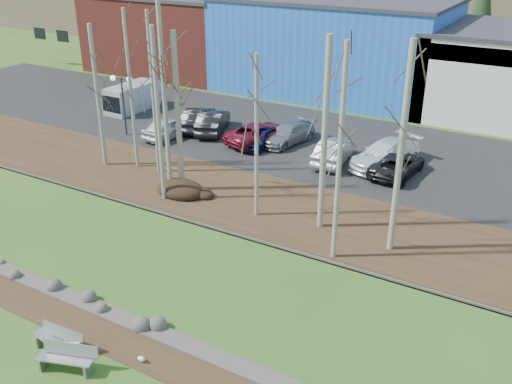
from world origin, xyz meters
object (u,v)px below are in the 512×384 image
Objects in this scene: van_grey at (130,98)px; car_0 at (168,127)px; car_3 at (288,134)px; car_6 at (397,164)px; car_7 at (385,154)px; street_lamp at (122,89)px; bench_intact at (67,358)px; bench_damaged at (60,340)px; seagull at (141,359)px; car_2 at (261,133)px; car_1 at (198,118)px; car_4 at (262,137)px; car_8 at (213,121)px; car_5 at (334,151)px.

car_0 is at bearing -28.07° from van_grey.
car_3 is 0.98× the size of car_6.
van_grey is (-21.90, 1.18, 0.25)m from car_7.
bench_intact is at bearing -67.36° from street_lamp.
seagull is (2.94, 0.94, -0.28)m from bench_damaged.
car_2 is at bearing -136.90° from car_3.
car_7 is 1.14× the size of van_grey.
car_1 is at bearing 29.78° from street_lamp.
car_3 reaches higher than car_4.
car_8 is (-4.63, 0.90, 0.14)m from car_4.
car_4 is 8.49m from car_7.
car_7 reaches higher than car_3.
car_4 is at bearing -119.24° from car_3.
car_0 is 3.34m from car_8.
car_0 is at bearing -147.11° from car_3.
car_2 reaches higher than seagull.
bench_intact is 0.44× the size of car_3.
car_4 is (-3.99, 21.55, 0.38)m from bench_damaged.
car_0 reaches higher than car_4.
car_3 reaches higher than bench_damaged.
car_5 reaches higher than seagull.
car_1 is at bearing -102.00° from car_0.
car_6 reaches higher than bench_intact.
van_grey reaches higher than bench_damaged.
van_grey is (-18.87, 2.17, 0.28)m from car_5.
car_7 reaches higher than car_6.
car_6 is at bearing -170.25° from car_0.
car_2 is 0.95× the size of car_7.
bench_intact is at bearing 82.56° from car_5.
car_4 is 13.59m from van_grey.
car_5 reaches higher than car_6.
seagull is at bearing 98.84° from car_1.
street_lamp reaches higher than bench_damaged.
car_7 is at bearing 75.33° from bench_damaged.
bench_intact is 0.42× the size of car_8.
car_7 is (1.52, 21.38, 0.79)m from seagull.
van_grey is (-6.74, 3.66, 0.32)m from car_0.
car_3 is at bearing 79.70° from bench_intact.
street_lamp is 0.78× the size of car_7.
car_8 reaches higher than car_7.
car_0 is at bearing -154.13° from car_7.
seagull is 0.08× the size of car_3.
car_8 is at bearing 138.47° from seagull.
street_lamp is 0.92× the size of car_3.
bench_intact is 0.43× the size of car_6.
street_lamp reaches higher than car_4.
car_2 is 1.08× the size of car_8.
car_7 is (3.46, 22.89, 0.45)m from bench_intact.
car_5 reaches higher than car_0.
seagull is at bearing 18.68° from bench_intact.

